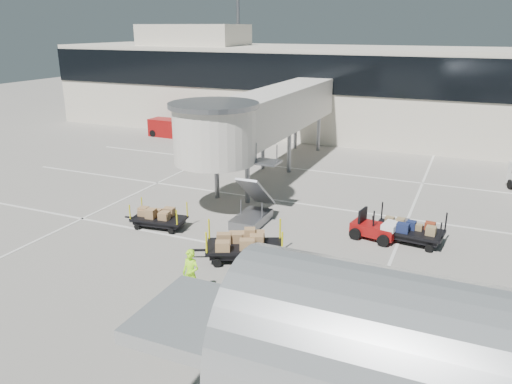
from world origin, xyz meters
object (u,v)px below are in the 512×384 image
(box_cart_near, at_px, (245,245))
(suitcase_cart, at_px, (410,231))
(baggage_tug, at_px, (375,229))
(box_cart_far, at_px, (161,219))
(ground_worker, at_px, (191,274))
(belt_loader, at_px, (171,128))

(box_cart_near, bearing_deg, suitcase_cart, 12.56)
(baggage_tug, distance_m, suitcase_cart, 1.60)
(baggage_tug, bearing_deg, box_cart_far, -152.89)
(box_cart_far, relative_size, ground_worker, 1.74)
(suitcase_cart, xyz_separation_m, box_cart_far, (-11.81, -3.31, -0.05))
(box_cart_far, bearing_deg, suitcase_cart, 8.84)
(box_cart_near, xyz_separation_m, belt_loader, (-17.17, 20.68, 0.15))
(baggage_tug, xyz_separation_m, belt_loader, (-22.01, 16.18, 0.29))
(baggage_tug, distance_m, box_cart_near, 6.61)
(suitcase_cart, bearing_deg, belt_loader, 151.58)
(box_cart_far, xyz_separation_m, belt_loader, (-11.76, 19.16, 0.30))
(baggage_tug, relative_size, suitcase_cart, 0.58)
(box_cart_near, distance_m, ground_worker, 3.82)
(belt_loader, bearing_deg, suitcase_cart, -32.05)
(suitcase_cart, distance_m, ground_worker, 11.03)
(suitcase_cart, relative_size, box_cart_far, 1.17)
(baggage_tug, relative_size, ground_worker, 1.19)
(box_cart_near, bearing_deg, box_cart_far, 139.85)
(box_cart_far, height_order, belt_loader, belt_loader)
(baggage_tug, height_order, box_cart_near, box_cart_near)
(suitcase_cart, relative_size, belt_loader, 0.90)
(baggage_tug, distance_m, box_cart_far, 10.67)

